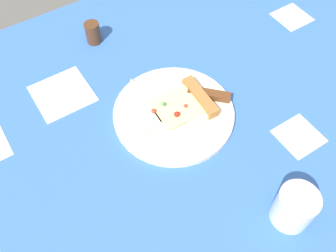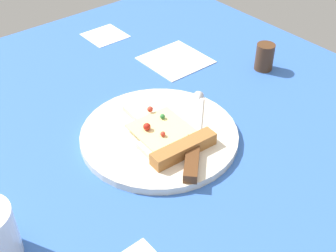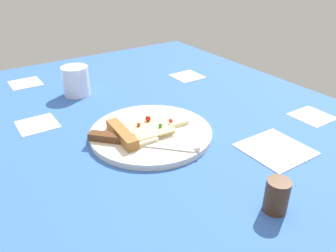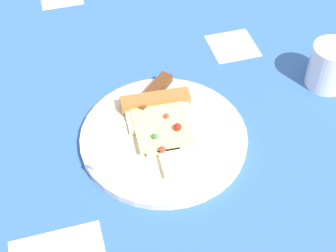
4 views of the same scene
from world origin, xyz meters
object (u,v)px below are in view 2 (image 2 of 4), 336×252
(plate, at_px, (159,135))
(pizza_slice, at_px, (168,136))
(pepper_shaker, at_px, (265,57))
(knife, at_px, (194,141))
(napkin, at_px, (176,60))

(plate, distance_m, pizza_slice, 0.03)
(plate, xyz_separation_m, pepper_shaker, (-0.04, 0.32, 0.02))
(knife, relative_size, napkin, 1.44)
(plate, xyz_separation_m, napkin, (-0.19, 0.20, -0.00))
(pizza_slice, relative_size, pepper_shaker, 3.07)
(pizza_slice, height_order, knife, pizza_slice)
(plate, bearing_deg, knife, 22.85)
(pizza_slice, bearing_deg, plate, 89.74)
(knife, bearing_deg, napkin, 101.41)
(plate, relative_size, pepper_shaker, 4.76)
(knife, distance_m, pepper_shaker, 0.31)
(pizza_slice, xyz_separation_m, pepper_shaker, (-0.07, 0.32, 0.01))
(plate, bearing_deg, napkin, 133.73)
(pepper_shaker, distance_m, napkin, 0.19)
(knife, height_order, napkin, knife)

